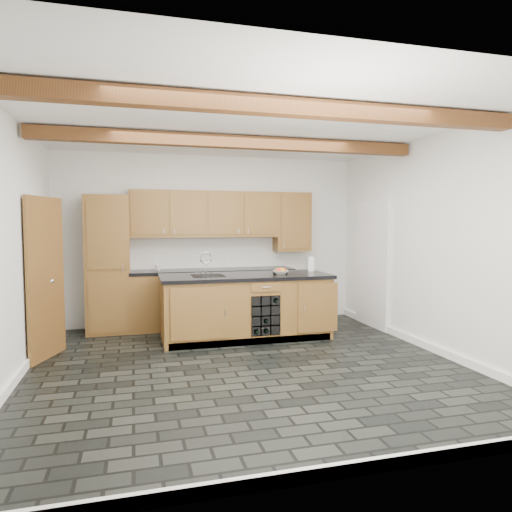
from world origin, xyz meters
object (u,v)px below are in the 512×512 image
(kitchen_scale, at_px, (280,271))
(fruit_bowl, at_px, (281,272))
(paper_towel, at_px, (311,264))
(island, at_px, (246,306))

(kitchen_scale, relative_size, fruit_bowl, 0.86)
(paper_towel, bearing_deg, fruit_bowl, -152.49)
(island, distance_m, paper_towel, 1.28)
(island, bearing_deg, paper_towel, 12.22)
(fruit_bowl, xyz_separation_m, paper_towel, (0.61, 0.32, 0.08))
(kitchen_scale, xyz_separation_m, paper_towel, (0.57, 0.17, 0.08))
(fruit_bowl, bearing_deg, paper_towel, 27.51)
(kitchen_scale, distance_m, fruit_bowl, 0.15)
(island, xyz_separation_m, paper_towel, (1.11, 0.24, 0.58))
(kitchen_scale, height_order, paper_towel, paper_towel)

